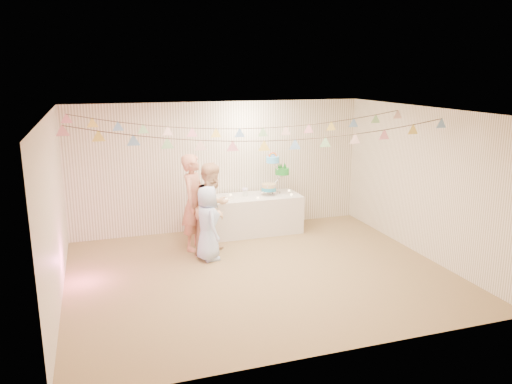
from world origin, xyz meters
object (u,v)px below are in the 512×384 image
object	(u,v)px
cake_stand	(275,175)
person_adult_a	(194,202)
person_child	(208,223)
table	(250,214)
person_adult_b	(213,208)

from	to	relation	value
cake_stand	person_adult_a	world-z (taller)	person_adult_a
cake_stand	person_child	bearing A→B (deg)	-143.85
table	cake_stand	distance (m)	0.95
cake_stand	person_child	xyz separation A→B (m)	(-1.67, -1.22, -0.50)
cake_stand	person_child	size ratio (longest dim) A/B	0.61
person_adult_b	person_child	distance (m)	0.39
cake_stand	person_adult_a	bearing A→B (deg)	-160.77
person_adult_a	person_adult_b	world-z (taller)	person_adult_a
cake_stand	person_adult_a	distance (m)	1.91
cake_stand	person_adult_b	bearing A→B (deg)	-148.62
cake_stand	table	bearing A→B (deg)	-174.81
table	person_adult_b	xyz separation A→B (m)	(-0.96, -0.87, 0.44)
person_adult_a	person_adult_b	bearing A→B (deg)	-105.07
person_adult_a	cake_stand	bearing A→B (deg)	-38.58
table	person_adult_a	distance (m)	1.45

